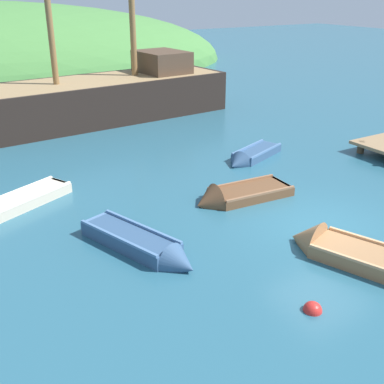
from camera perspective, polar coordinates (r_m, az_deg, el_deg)
name	(u,v)px	position (r m, az deg, el deg)	size (l,w,h in m)	color
ground_plane	(325,226)	(14.00, 15.54, -3.98)	(120.00, 120.00, 0.00)	#285B70
sailing_ship	(106,103)	(25.10, -10.25, 10.42)	(15.54, 4.89, 13.46)	black
rowboat_center	(12,207)	(15.38, -20.68, -1.71)	(3.69, 2.37, 0.89)	beige
rowboat_near_dock	(349,255)	(12.55, 18.22, -7.09)	(2.44, 3.91, 1.19)	#9E7047
rowboat_outer_left	(251,157)	(18.84, 7.00, 4.13)	(3.09, 1.90, 0.87)	#335175
rowboat_outer_right	(234,198)	(15.15, 5.04, -0.67)	(3.31, 1.41, 1.16)	brown
rowboat_portside	(143,247)	(12.27, -5.81, -6.52)	(1.97, 3.71, 0.89)	#335175
buoy_red	(312,311)	(10.56, 14.14, -13.53)	(0.40, 0.40, 0.40)	red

